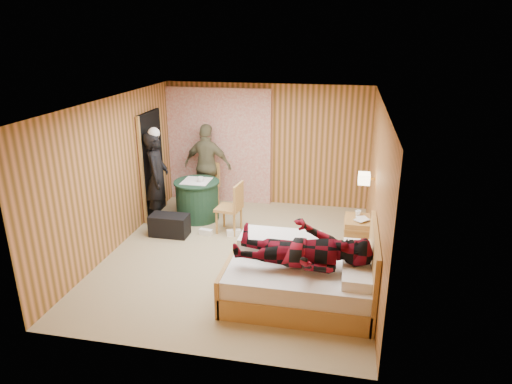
% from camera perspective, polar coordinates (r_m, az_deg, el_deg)
% --- Properties ---
extents(floor, '(4.20, 5.00, 0.01)m').
position_cam_1_polar(floor, '(7.59, -2.11, -7.81)').
color(floor, tan).
rests_on(floor, ground).
extents(ceiling, '(4.20, 5.00, 0.01)m').
position_cam_1_polar(ceiling, '(6.81, -2.38, 11.21)').
color(ceiling, white).
rests_on(ceiling, wall_back).
extents(wall_back, '(4.20, 0.02, 2.50)m').
position_cam_1_polar(wall_back, '(9.45, 1.33, 5.88)').
color(wall_back, '#C87D4D').
rests_on(wall_back, floor).
extents(wall_left, '(0.02, 5.00, 2.50)m').
position_cam_1_polar(wall_left, '(7.85, -17.32, 2.09)').
color(wall_left, '#C87D4D').
rests_on(wall_left, floor).
extents(wall_right, '(0.02, 5.00, 2.50)m').
position_cam_1_polar(wall_right, '(6.94, 14.88, 0.05)').
color(wall_right, '#C87D4D').
rests_on(wall_right, floor).
extents(curtain, '(2.20, 0.08, 2.40)m').
position_cam_1_polar(curtain, '(9.62, -4.65, 5.76)').
color(curtain, silver).
rests_on(curtain, floor).
extents(doorway, '(0.06, 0.90, 2.05)m').
position_cam_1_polar(doorway, '(9.09, -12.85, 3.36)').
color(doorway, black).
rests_on(doorway, floor).
extents(wall_lamp, '(0.26, 0.24, 0.16)m').
position_cam_1_polar(wall_lamp, '(7.34, 13.38, 1.67)').
color(wall_lamp, gold).
rests_on(wall_lamp, wall_right).
extents(bed, '(1.98, 1.53, 1.05)m').
position_cam_1_polar(bed, '(6.40, 5.71, -10.38)').
color(bed, tan).
rests_on(bed, floor).
extents(nightstand, '(0.44, 0.59, 0.57)m').
position_cam_1_polar(nightstand, '(7.78, 12.47, -5.14)').
color(nightstand, tan).
rests_on(nightstand, floor).
extents(round_table, '(0.88, 0.88, 0.78)m').
position_cam_1_polar(round_table, '(8.90, -7.35, -0.95)').
color(round_table, '#1E412B').
rests_on(round_table, floor).
extents(chair_far, '(0.50, 0.50, 0.93)m').
position_cam_1_polar(chair_far, '(9.47, -5.97, 1.33)').
color(chair_far, tan).
rests_on(chair_far, floor).
extents(chair_near, '(0.48, 0.48, 0.94)m').
position_cam_1_polar(chair_near, '(8.18, -2.90, -1.53)').
color(chair_near, tan).
rests_on(chair_near, floor).
extents(duffel_bag, '(0.68, 0.37, 0.39)m').
position_cam_1_polar(duffel_bag, '(8.33, -10.77, -4.10)').
color(duffel_bag, black).
rests_on(duffel_bag, floor).
extents(sneaker_left, '(0.25, 0.13, 0.11)m').
position_cam_1_polar(sneaker_left, '(8.30, -6.28, -5.01)').
color(sneaker_left, white).
rests_on(sneaker_left, floor).
extents(sneaker_right, '(0.27, 0.18, 0.11)m').
position_cam_1_polar(sneaker_right, '(8.23, -2.81, -5.11)').
color(sneaker_right, white).
rests_on(sneaker_right, floor).
extents(woman_standing, '(0.55, 0.71, 1.75)m').
position_cam_1_polar(woman_standing, '(8.75, -12.25, 1.75)').
color(woman_standing, black).
rests_on(woman_standing, floor).
extents(man_at_table, '(1.05, 0.52, 1.72)m').
position_cam_1_polar(man_at_table, '(9.42, -6.06, 3.28)').
color(man_at_table, '#6F6A4A').
rests_on(man_at_table, floor).
extents(man_on_bed, '(0.86, 0.67, 1.77)m').
position_cam_1_polar(man_on_bed, '(5.89, 5.91, -5.99)').
color(man_on_bed, maroon).
rests_on(man_on_bed, bed).
extents(book_lower, '(0.24, 0.27, 0.02)m').
position_cam_1_polar(book_lower, '(7.63, 12.63, -3.34)').
color(book_lower, white).
rests_on(book_lower, nightstand).
extents(book_upper, '(0.27, 0.28, 0.02)m').
position_cam_1_polar(book_upper, '(7.62, 12.64, -3.20)').
color(book_upper, white).
rests_on(book_upper, nightstand).
extents(cup_nightstand, '(0.13, 0.13, 0.09)m').
position_cam_1_polar(cup_nightstand, '(7.78, 12.64, -2.59)').
color(cup_nightstand, white).
rests_on(cup_nightstand, nightstand).
extents(cup_table, '(0.16, 0.16, 0.10)m').
position_cam_1_polar(cup_table, '(8.69, -6.95, 1.58)').
color(cup_table, white).
rests_on(cup_table, round_table).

